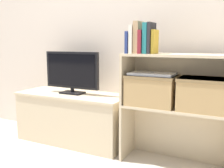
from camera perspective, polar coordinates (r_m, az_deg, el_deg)
The scene contains 16 objects.
ground_plane at distance 2.31m, azimuth -1.80°, elevation -15.77°, with size 16.00×16.00×0.00m, color #BCB2A3.
wall_back at distance 2.52m, azimuth 3.18°, elevation 14.27°, with size 10.00×0.05×2.40m.
tv_stand at distance 2.62m, azimuth -8.48°, elevation -7.20°, with size 1.10×0.44×0.48m.
tv at distance 2.53m, azimuth -8.73°, elevation 2.72°, with size 0.58×0.14×0.40m.
bookshelf_lower_tier at distance 2.21m, azimuth 14.23°, elevation -8.96°, with size 0.86×0.31×0.47m.
bookshelf_upper_tier at distance 2.11m, azimuth 14.67°, elevation 2.43°, with size 0.86×0.31×0.41m.
book_navy at distance 2.11m, azimuth 3.85°, elevation 9.01°, with size 0.02×0.15×0.17m.
book_ivory at distance 2.10m, azimuth 4.68°, elevation 9.66°, with size 0.03×0.14×0.22m.
book_tan at distance 2.09m, azimuth 5.72°, elevation 10.04°, with size 0.04×0.13×0.25m.
book_maroon at distance 2.07m, azimuth 6.68°, elevation 9.09°, with size 0.03×0.16×0.18m.
book_teal at distance 2.06m, azimuth 7.70°, elevation 9.81°, with size 0.03×0.15×0.23m.
book_charcoal at distance 2.05m, azimuth 8.61°, elevation 9.84°, with size 0.02×0.16×0.24m.
book_mustard at distance 2.04m, azimuth 9.30°, elevation 9.06°, with size 0.02×0.13×0.18m.
storage_basket_left at distance 2.11m, azimuth 8.69°, elevation -1.03°, with size 0.39×0.28×0.24m.
storage_basket_right at distance 2.03m, azimuth 19.74°, elevation -1.88°, with size 0.39×0.28×0.24m.
laptop at distance 2.10m, azimuth 8.77°, elevation 2.21°, with size 0.35×0.22×0.02m.
Camera 1 is at (1.01, -1.84, 0.96)m, focal length 42.00 mm.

